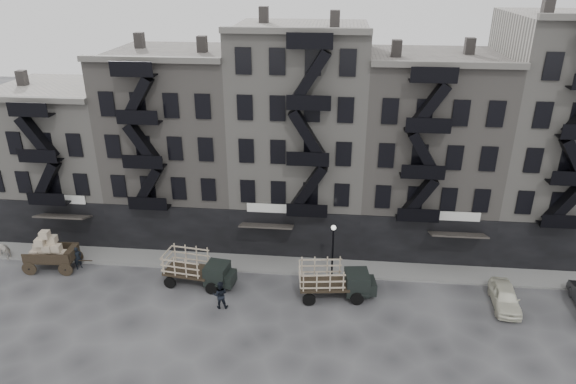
# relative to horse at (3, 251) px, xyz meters

# --- Properties ---
(ground) EXTENTS (140.00, 140.00, 0.00)m
(ground) POSITION_rel_horse_xyz_m (22.58, -2.58, -0.74)
(ground) COLOR #38383A
(ground) RESTS_ON ground
(sidewalk) EXTENTS (55.00, 2.50, 0.15)m
(sidewalk) POSITION_rel_horse_xyz_m (22.58, 1.17, -0.67)
(sidewalk) COLOR slate
(sidewalk) RESTS_ON ground
(building_west) EXTENTS (10.00, 11.35, 13.20)m
(building_west) POSITION_rel_horse_xyz_m (2.58, 7.25, 5.26)
(building_west) COLOR gray
(building_west) RESTS_ON ground
(building_midwest) EXTENTS (10.00, 11.35, 16.20)m
(building_midwest) POSITION_rel_horse_xyz_m (12.58, 7.24, 6.76)
(building_midwest) COLOR slate
(building_midwest) RESTS_ON ground
(building_center) EXTENTS (10.00, 11.35, 18.20)m
(building_center) POSITION_rel_horse_xyz_m (22.58, 7.24, 7.76)
(building_center) COLOR gray
(building_center) RESTS_ON ground
(building_mideast) EXTENTS (10.00, 11.35, 16.20)m
(building_mideast) POSITION_rel_horse_xyz_m (32.58, 7.24, 6.76)
(building_mideast) COLOR slate
(building_mideast) RESTS_ON ground
(building_east) EXTENTS (10.00, 11.35, 19.20)m
(building_east) POSITION_rel_horse_xyz_m (42.58, 7.24, 8.26)
(building_east) COLOR gray
(building_east) RESTS_ON ground
(lamp_post) EXTENTS (0.36, 0.36, 4.28)m
(lamp_post) POSITION_rel_horse_xyz_m (25.58, 0.02, 2.04)
(lamp_post) COLOR black
(lamp_post) RESTS_ON ground
(horse) EXTENTS (1.93, 1.41, 1.49)m
(horse) POSITION_rel_horse_xyz_m (0.00, 0.00, 0.00)
(horse) COLOR beige
(horse) RESTS_ON ground
(wagon) EXTENTS (3.92, 2.28, 3.22)m
(wagon) POSITION_rel_horse_xyz_m (4.47, -0.91, 1.09)
(wagon) COLOR black
(wagon) RESTS_ON ground
(stake_truck_west) EXTENTS (5.24, 2.65, 2.53)m
(stake_truck_west) POSITION_rel_horse_xyz_m (16.02, -1.84, 0.70)
(stake_truck_west) COLOR black
(stake_truck_west) RESTS_ON ground
(stake_truck_east) EXTENTS (5.40, 2.69, 2.61)m
(stake_truck_east) POSITION_rel_horse_xyz_m (25.80, -2.41, 0.75)
(stake_truck_east) COLOR black
(stake_truck_east) RESTS_ON ground
(car_east) EXTENTS (1.93, 4.21, 1.40)m
(car_east) POSITION_rel_horse_xyz_m (37.24, -2.35, -0.04)
(car_east) COLOR silver
(car_east) RESTS_ON ground
(pedestrian_west) EXTENTS (0.73, 0.78, 1.78)m
(pedestrian_west) POSITION_rel_horse_xyz_m (6.48, -0.70, 0.15)
(pedestrian_west) COLOR black
(pedestrian_west) RESTS_ON ground
(pedestrian_mid) EXTENTS (1.05, 0.87, 1.99)m
(pedestrian_mid) POSITION_rel_horse_xyz_m (18.23, -4.40, 0.25)
(pedestrian_mid) COLOR black
(pedestrian_mid) RESTS_ON ground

